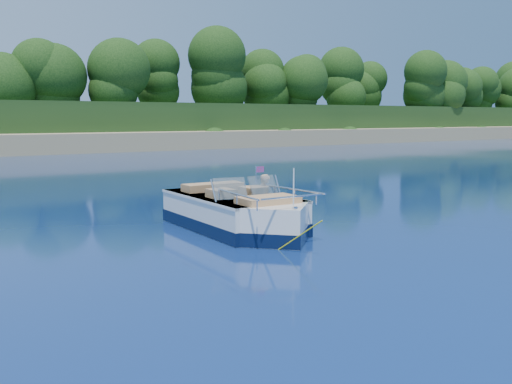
# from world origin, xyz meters

# --- Properties ---
(ground) EXTENTS (160.00, 160.00, 0.00)m
(ground) POSITION_xyz_m (0.00, 0.00, 0.00)
(ground) COLOR #0A1B49
(ground) RESTS_ON ground
(treeline) EXTENTS (150.00, 7.12, 8.19)m
(treeline) POSITION_xyz_m (0.04, 41.01, 5.55)
(treeline) COLOR black
(treeline) RESTS_ON ground
(motorboat) EXTENTS (2.14, 5.76, 1.92)m
(motorboat) POSITION_xyz_m (-2.87, 2.86, 0.37)
(motorboat) COLOR white
(motorboat) RESTS_ON ground
(tow_tube) EXTENTS (1.53, 1.53, 0.33)m
(tow_tube) POSITION_xyz_m (-1.00, 4.69, 0.09)
(tow_tube) COLOR yellow
(tow_tube) RESTS_ON ground
(boy) EXTENTS (0.51, 0.88, 1.63)m
(boy) POSITION_xyz_m (-0.97, 4.61, 0.00)
(boy) COLOR tan
(boy) RESTS_ON ground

